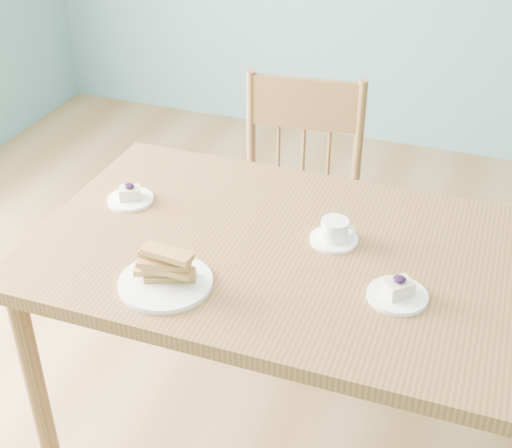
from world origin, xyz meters
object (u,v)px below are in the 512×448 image
Objects in this scene: dining_chair at (295,212)px; coffee_cup at (335,232)px; cheesecake_plate_near at (398,292)px; cheesecake_plate_far at (130,197)px; biscotti_plate at (165,273)px; dining_table at (309,276)px.

coffee_cup is at bearing -70.71° from dining_chair.
coffee_cup is (0.29, -0.59, 0.34)m from dining_chair.
coffee_cup is (-0.21, 0.19, 0.01)m from cheesecake_plate_near.
cheesecake_plate_far is 0.44m from biscotti_plate.
biscotti_plate is at bearing -139.06° from dining_table.
dining_table is at bearing 41.24° from biscotti_plate.
cheesecake_plate_near is 1.08× the size of cheesecake_plate_far.
cheesecake_plate_far is 1.04× the size of coffee_cup.
dining_table is 0.14m from coffee_cup.
coffee_cup reaches higher than cheesecake_plate_near.
dining_table is 0.30m from cheesecake_plate_near.
cheesecake_plate_near is (0.26, -0.11, 0.10)m from dining_table.
dining_chair is 6.55× the size of cheesecake_plate_near.
coffee_cup is (0.64, 0.00, 0.01)m from cheesecake_plate_far.
cheesecake_plate_near is at bearing -64.15° from dining_chair.
dining_table is 10.10× the size of cheesecake_plate_near.
biscotti_plate is at bearing -49.80° from cheesecake_plate_far.
dining_chair is 7.42× the size of coffee_cup.
dining_chair reaches higher than cheesecake_plate_far.
coffee_cup is at bearing 138.26° from cheesecake_plate_near.
cheesecake_plate_far is (-0.85, 0.19, -0.00)m from cheesecake_plate_near.
dining_table is at bearing -6.89° from cheesecake_plate_far.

